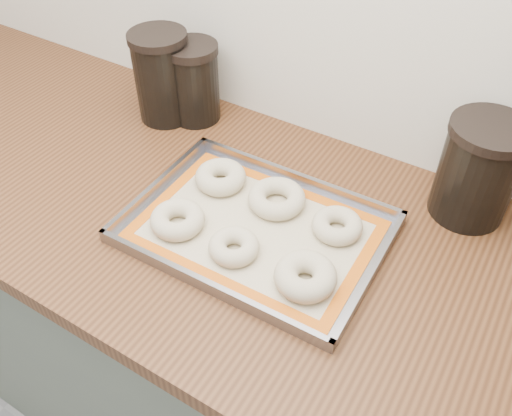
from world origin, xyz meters
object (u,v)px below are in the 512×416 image
Objects in this scene: bagel_front_mid at (234,247)px; canister_mid at (194,82)px; bagel_front_left at (177,220)px; baking_tray at (256,229)px; bagel_back_mid at (277,198)px; bagel_back_right at (337,226)px; bagel_front_right at (305,276)px; bagel_back_left at (221,177)px; canister_right at (478,171)px; canister_left at (162,76)px.

bagel_front_mid is 0.45m from canister_mid.
baking_tray is at bearing 27.98° from bagel_front_left.
bagel_back_right is (0.13, -0.00, -0.00)m from bagel_back_mid.
bagel_front_right is at bearing -25.65° from baking_tray.
canister_mid reaches higher than bagel_front_left.
bagel_back_right is at bearing 28.79° from bagel_front_left.
bagel_back_left is 0.48m from canister_right.
baking_tray is 0.42m from canister_right.
canister_mid reaches higher than bagel_back_right.
baking_tray is 2.37× the size of canister_right.
bagel_front_right is 0.30m from bagel_back_left.
baking_tray is at bearing 87.42° from bagel_front_mid.
bagel_back_left is 0.30m from canister_left.
bagel_back_left reaches higher than bagel_front_left.
bagel_front_mid is 0.15m from bagel_back_mid.
bagel_back_mid is 0.41m from canister_left.
bagel_back_mid is at bearing -150.02° from canister_right.
canister_left reaches higher than bagel_back_left.
canister_left is at bearing -176.50° from canister_right.
canister_mid is at bearing 141.80° from baking_tray.
baking_tray is at bearing -29.71° from bagel_back_left.
bagel_back_mid is at bearing 2.26° from bagel_back_left.
bagel_back_left is (-0.26, 0.14, -0.00)m from bagel_front_right.
bagel_back_mid is (0.13, 0.15, -0.00)m from bagel_front_left.
bagel_back_left is at bearing 150.29° from baking_tray.
bagel_front_right is at bearing -34.80° from canister_mid.
bagel_front_right is at bearing -118.55° from canister_right.
canister_mid is at bearing 134.60° from bagel_front_mid.
canister_left is at bearing 150.26° from bagel_back_left.
baking_tray is at bearing -140.35° from canister_right.
bagel_back_right is 0.47× the size of canister_right.
baking_tray is at bearing 154.35° from bagel_front_right.
bagel_front_mid is 0.85× the size of bagel_front_right.
canister_left is 0.69m from canister_right.
bagel_back_mid is 0.61× the size of canister_mid.
canister_right is at bearing 39.65° from baking_tray.
baking_tray is 0.45m from canister_left.
bagel_front_left reaches higher than baking_tray.
bagel_front_mid is 0.19m from bagel_back_right.
bagel_back_left is 0.26m from bagel_back_right.
canister_left is (-0.38, 0.22, 0.10)m from baking_tray.
bagel_back_left is 0.52× the size of canister_right.
canister_left reaches higher than bagel_front_right.
bagel_back_right is at bearing -2.14° from bagel_back_mid.
canister_mid is (-0.45, 0.18, 0.07)m from bagel_back_right.
canister_right is (0.63, 0.01, 0.01)m from canister_mid.
bagel_front_left is at bearing -151.21° from bagel_back_right.
bagel_front_right is at bearing -27.66° from bagel_back_left.
bagel_back_mid is at bearing 133.76° from bagel_front_right.
bagel_back_left is (0.00, 0.14, 0.00)m from bagel_front_left.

